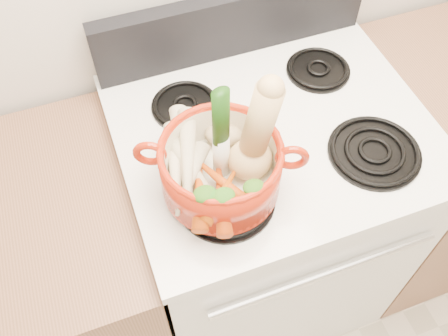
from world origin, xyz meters
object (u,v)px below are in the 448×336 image
object	(u,v)px
dutch_oven	(221,168)
squash	(260,133)
leek	(221,134)
stove_body	(262,222)

from	to	relation	value
dutch_oven	squash	size ratio (longest dim) A/B	1.04
dutch_oven	squash	world-z (taller)	squash
leek	squash	bearing A→B (deg)	-35.89
stove_body	dutch_oven	distance (m)	0.62
stove_body	squash	distance (m)	0.68
squash	stove_body	bearing A→B (deg)	50.63
stove_body	dutch_oven	bearing A→B (deg)	-146.03
stove_body	leek	world-z (taller)	leek
stove_body	dutch_oven	xyz separation A→B (m)	(-0.19, -0.13, 0.57)
stove_body	squash	size ratio (longest dim) A/B	3.67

